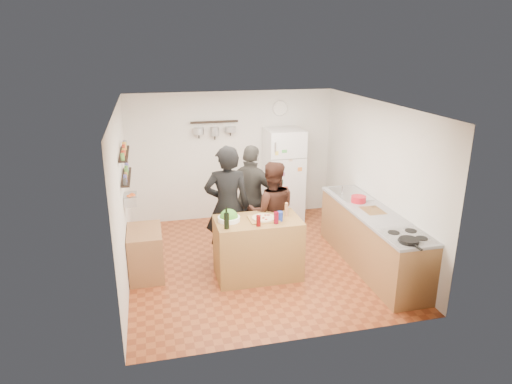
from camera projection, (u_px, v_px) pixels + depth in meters
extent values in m
plane|color=brown|center=(257.00, 261.00, 7.39)|extent=(4.20, 4.20, 0.00)
plane|color=white|center=(258.00, 106.00, 6.60)|extent=(4.20, 4.20, 0.00)
plane|color=silver|center=(232.00, 156.00, 8.93)|extent=(4.00, 0.00, 4.00)
plane|color=silver|center=(122.00, 198.00, 6.55)|extent=(0.00, 4.20, 4.20)
plane|color=silver|center=(377.00, 179.00, 7.43)|extent=(0.00, 4.20, 4.20)
cube|color=olive|center=(258.00, 248.00, 6.80)|extent=(1.25, 0.72, 0.91)
cube|color=olive|center=(264.00, 219.00, 6.66)|extent=(0.42, 0.34, 0.02)
cylinder|color=#D6BB8D|center=(264.00, 218.00, 6.65)|extent=(0.34, 0.34, 0.02)
cylinder|color=white|center=(229.00, 219.00, 6.60)|extent=(0.32, 0.32, 0.06)
cylinder|color=black|center=(227.00, 221.00, 6.31)|extent=(0.07, 0.07, 0.22)
cylinder|color=#520708|center=(258.00, 221.00, 6.40)|extent=(0.06, 0.06, 0.16)
cylinder|color=#5E0817|center=(276.00, 218.00, 6.50)|extent=(0.07, 0.07, 0.17)
cylinder|color=#A06B43|center=(286.00, 210.00, 6.78)|extent=(0.05, 0.05, 0.17)
cylinder|color=navy|center=(280.00, 216.00, 6.59)|extent=(0.09, 0.09, 0.14)
imported|color=black|center=(227.00, 207.00, 7.01)|extent=(0.76, 0.55, 1.93)
imported|color=black|center=(271.00, 212.00, 7.21)|extent=(0.89, 0.74, 1.64)
imported|color=#2B2926|center=(252.00, 198.00, 7.60)|extent=(1.11, 0.98, 1.80)
cube|color=#9E7042|center=(371.00, 239.00, 7.11)|extent=(0.63, 2.63, 0.90)
cube|color=white|center=(407.00, 236.00, 6.09)|extent=(0.60, 0.62, 0.02)
cylinder|color=black|center=(409.00, 241.00, 5.87)|extent=(0.26, 0.26, 0.05)
cube|color=silver|center=(350.00, 194.00, 7.75)|extent=(0.50, 0.80, 0.03)
cube|color=brown|center=(373.00, 211.00, 7.00)|extent=(0.30, 0.40, 0.02)
cylinder|color=red|center=(359.00, 199.00, 7.34)|extent=(0.24, 0.24, 0.10)
cube|color=white|center=(284.00, 175.00, 8.93)|extent=(0.70, 0.68, 1.80)
cylinder|color=silver|center=(280.00, 108.00, 8.84)|extent=(0.30, 0.03, 0.30)
cube|color=black|center=(126.00, 177.00, 6.67)|extent=(0.12, 1.00, 0.02)
cube|color=black|center=(124.00, 154.00, 6.56)|extent=(0.12, 1.00, 0.02)
cube|color=silver|center=(131.00, 199.00, 6.79)|extent=(0.18, 0.35, 0.14)
cube|color=olive|center=(146.00, 253.00, 6.85)|extent=(0.50, 0.80, 0.73)
cube|color=black|center=(214.00, 122.00, 8.54)|extent=(0.90, 0.04, 0.04)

